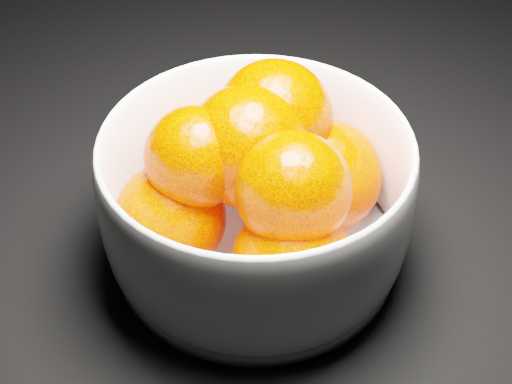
% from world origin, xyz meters
% --- Properties ---
extents(ground, '(3.00, 3.00, 0.00)m').
position_xyz_m(ground, '(0.00, 0.00, 0.00)').
color(ground, black).
rests_on(ground, ground).
extents(bowl, '(0.23, 0.23, 0.11)m').
position_xyz_m(bowl, '(0.22, -0.20, 0.06)').
color(bowl, white).
rests_on(bowl, ground).
extents(orange_pile, '(0.18, 0.18, 0.14)m').
position_xyz_m(orange_pile, '(0.22, -0.20, 0.08)').
color(orange_pile, '#FF3301').
rests_on(orange_pile, bowl).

